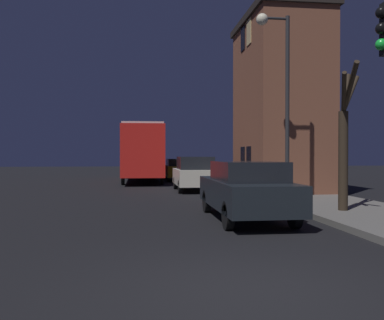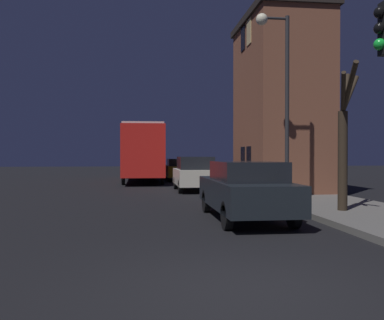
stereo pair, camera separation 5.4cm
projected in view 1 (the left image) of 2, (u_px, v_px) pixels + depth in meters
name	position (u px, v px, depth m)	size (l,w,h in m)	color
ground_plane	(247.00, 289.00, 5.48)	(120.00, 120.00, 0.00)	black
brick_building	(280.00, 103.00, 19.43)	(3.38, 5.59, 7.85)	brown
streetlamp	(279.00, 76.00, 14.61)	(1.17, 0.40, 6.39)	#28282B
bare_tree	(345.00, 137.00, 12.06)	(1.39, 2.18, 4.01)	#2D2319
bus	(142.00, 149.00, 28.20)	(2.45, 10.64, 3.56)	red
car_near_lane	(246.00, 189.00, 11.38)	(1.77, 4.74, 1.55)	black
car_mid_lane	(195.00, 174.00, 20.43)	(1.79, 3.87, 1.64)	beige
car_far_lane	(178.00, 169.00, 28.95)	(1.72, 4.61, 1.47)	olive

